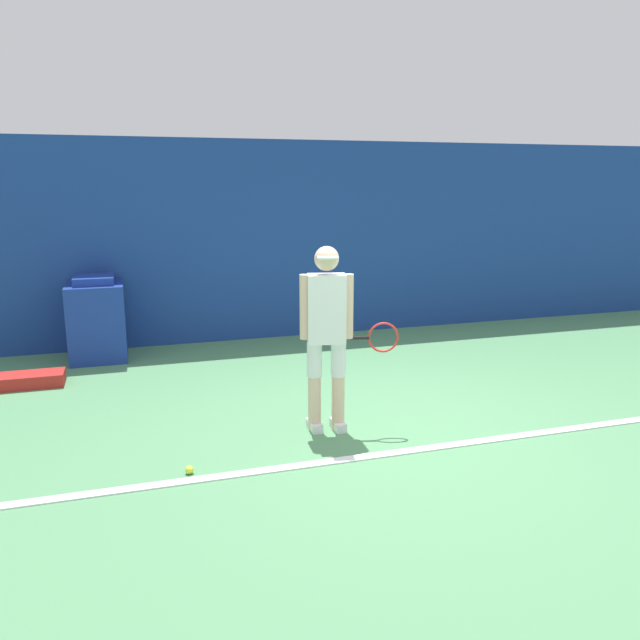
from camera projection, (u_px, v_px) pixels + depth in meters
The scene contains 7 objects.
ground_plane at pixel (396, 433), 5.75m from camera, with size 24.00×24.00×0.00m, color #518C5B.
back_wall at pixel (290, 241), 9.09m from camera, with size 24.00×0.10×2.84m.
court_baseline at pixel (416, 450), 5.37m from camera, with size 21.60×0.10×0.01m.
tennis_player at pixel (328, 330), 5.63m from camera, with size 0.89×0.32×1.71m.
tennis_ball at pixel (189, 470), 4.94m from camera, with size 0.07×0.07×0.07m.
covered_chair at pixel (97, 320), 8.06m from camera, with size 0.70×0.77×1.09m.
equipment_bag at pixel (23, 380), 7.03m from camera, with size 0.89×0.35×0.15m.
Camera 1 is at (-2.26, -4.94, 2.27)m, focal length 35.00 mm.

